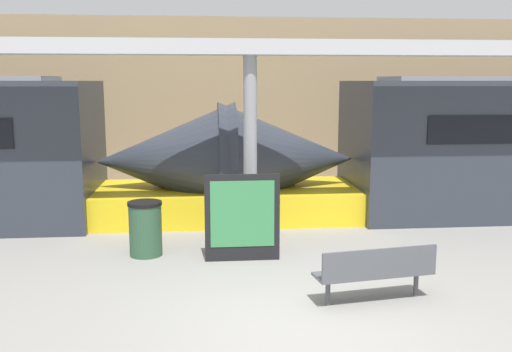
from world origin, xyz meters
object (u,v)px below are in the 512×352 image
object	(u,v)px
trash_bin	(145,228)
support_column_near	(250,151)
bench_near	(376,270)
poster_board	(242,217)

from	to	relation	value
trash_bin	support_column_near	xyz separation A→B (m)	(1.94, 0.63, 1.29)
bench_near	support_column_near	bearing A→B (deg)	105.97
bench_near	support_column_near	size ratio (longest dim) A/B	0.49
poster_board	support_column_near	xyz separation A→B (m)	(0.23, 1.10, 1.01)
poster_board	trash_bin	bearing A→B (deg)	164.52
trash_bin	poster_board	bearing A→B (deg)	-15.48
bench_near	poster_board	bearing A→B (deg)	120.40
bench_near	trash_bin	world-z (taller)	trash_bin
trash_bin	support_column_near	size ratio (longest dim) A/B	0.27
bench_near	trash_bin	bearing A→B (deg)	134.07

